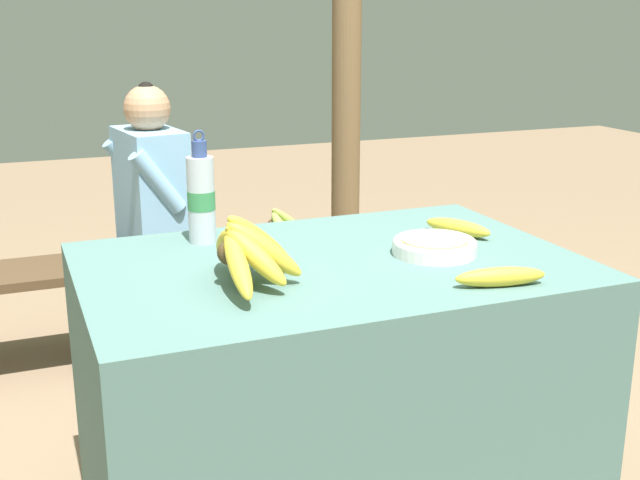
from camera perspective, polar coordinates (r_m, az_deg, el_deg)
The scene contains 10 objects.
market_counter at distance 2.10m, azimuth 0.70°, elevation -11.09°, with size 1.20×0.81×0.74m.
banana_bunch_ripe at distance 1.78m, azimuth -5.15°, elevation -0.67°, with size 0.21×0.36×0.18m.
serving_bowl at distance 2.03m, azimuth 8.15°, elevation -0.39°, with size 0.21×0.21×0.04m.
water_bottle at distance 2.11m, azimuth -8.44°, elevation 3.00°, with size 0.07×0.07×0.30m.
loose_banana_front at distance 1.82m, azimuth 12.70°, elevation -2.57°, with size 0.21×0.09×0.04m.
loose_banana_side at distance 2.21m, azimuth 9.77°, elevation 0.89°, with size 0.13×0.20×0.04m.
wooden_bench at distance 3.22m, azimuth -11.04°, elevation -2.06°, with size 1.67×0.32×0.41m.
seated_vendor at distance 3.10m, azimuth -12.60°, elevation 2.31°, with size 0.44×0.41×1.08m.
banana_bunch_green at distance 3.31m, azimuth -2.71°, elevation 1.14°, with size 0.19×0.28×0.16m.
support_post_far at distance 3.77m, azimuth 1.92°, elevation 13.92°, with size 0.14×0.14×2.38m.
Camera 1 is at (-0.72, -1.73, 1.32)m, focal length 45.00 mm.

